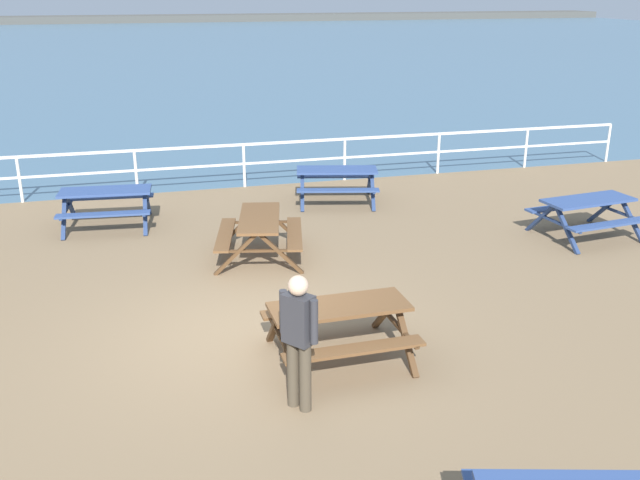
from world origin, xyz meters
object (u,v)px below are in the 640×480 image
picnic_table_seaward (339,318)px  picnic_table_corner (337,177)px  picnic_table_near_right (260,227)px  visitor (299,334)px  picnic_table_far_left (587,208)px  picnic_table_mid_centre (106,199)px

picnic_table_seaward → picnic_table_corner: bearing=72.8°
picnic_table_near_right → picnic_table_seaward: bearing=-162.9°
picnic_table_near_right → visitor: bearing=-172.8°
picnic_table_near_right → picnic_table_far_left: size_ratio=1.06×
picnic_table_near_right → picnic_table_mid_centre: 3.71m
picnic_table_far_left → visitor: visitor is taller
picnic_table_near_right → picnic_table_seaward: 3.94m
picnic_table_corner → picnic_table_seaward: bearing=-92.2°
picnic_table_seaward → picnic_table_mid_centre: bearing=113.8°
picnic_table_near_right → picnic_table_far_left: bearing=-82.3°
picnic_table_far_left → picnic_table_corner: (-4.02, 3.55, 0.00)m
picnic_table_near_right → picnic_table_seaward: size_ratio=1.14×
picnic_table_mid_centre → picnic_table_seaward: bearing=-59.8°
picnic_table_far_left → picnic_table_seaward: size_ratio=1.07×
picnic_table_near_right → picnic_table_far_left: (6.35, -0.53, 0.00)m
picnic_table_mid_centre → visitor: size_ratio=1.16×
picnic_table_seaward → visitor: size_ratio=1.10×
picnic_table_seaward → picnic_table_corner: same height
picnic_table_near_right → picnic_table_seaward: same height
picnic_table_near_right → visitor: size_ratio=1.25×
picnic_table_mid_centre → picnic_table_far_left: size_ratio=0.98×
picnic_table_near_right → visitor: 4.95m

